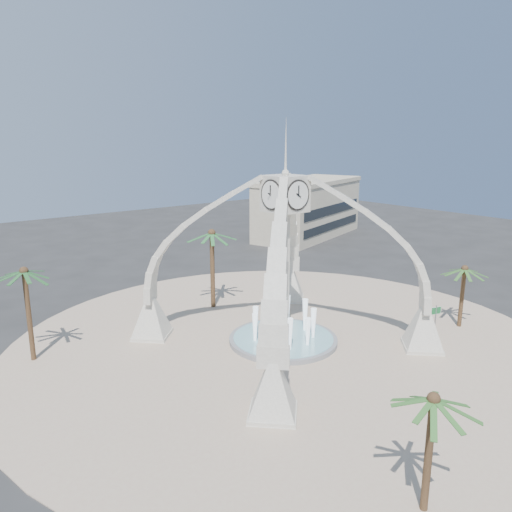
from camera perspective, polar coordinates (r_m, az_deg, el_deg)
ground at (r=37.60m, az=3.12°, el=-9.84°), size 140.00×140.00×0.00m
plaza at (r=37.59m, az=3.12°, el=-9.80°), size 40.00×40.00×0.06m
clock_tower at (r=35.52m, az=3.25°, el=-0.19°), size 17.94×17.94×16.30m
fountain at (r=37.48m, az=3.12°, el=-9.43°), size 8.00×8.00×3.62m
building_ne at (r=76.22m, az=6.00°, el=5.49°), size 21.87×14.17×8.60m
palm_east at (r=42.23m, az=22.75°, el=-1.42°), size 4.52×4.52×5.48m
palm_west at (r=36.01m, az=-24.99°, el=-1.75°), size 4.41×4.41×7.00m
palm_north at (r=43.29m, az=-5.08°, el=2.50°), size 4.70×4.70×7.56m
palm_south at (r=21.20m, az=19.62°, el=-15.32°), size 4.34×4.34×5.67m
street_sign at (r=40.00m, az=19.85°, el=-6.33°), size 0.93×0.27×2.60m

